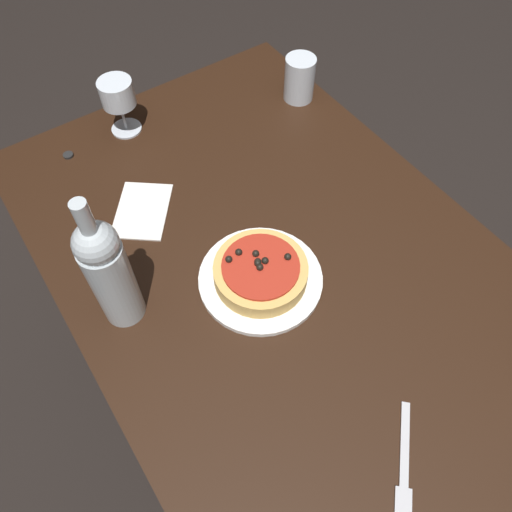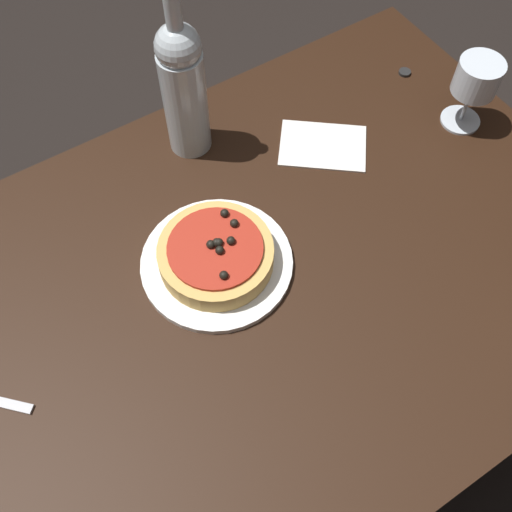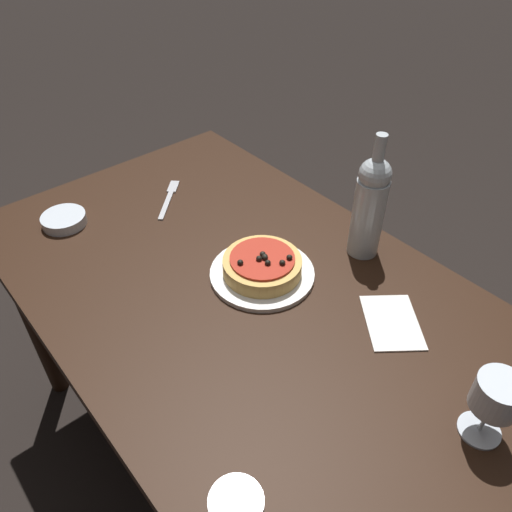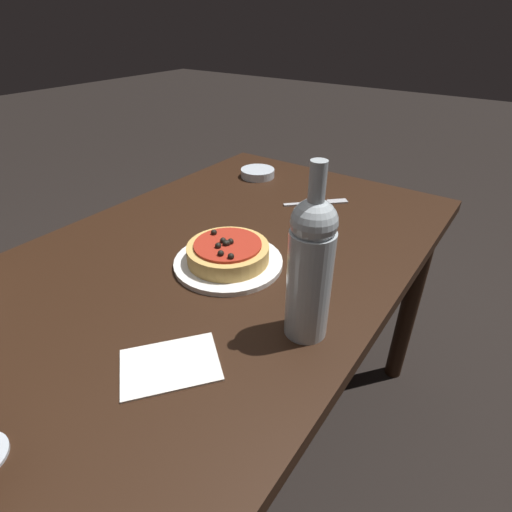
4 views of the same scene
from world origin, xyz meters
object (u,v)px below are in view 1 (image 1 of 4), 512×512
Objects in this scene: dining_table at (287,294)px; dinner_plate at (260,279)px; bottle_cap at (68,155)px; wine_glass at (118,96)px; wine_bottle at (109,272)px; water_cup at (299,79)px; pizza at (261,272)px; fork at (404,471)px.

dinner_plate is at bearing -104.43° from dining_table.
dinner_plate reaches higher than bottle_cap.
wine_glass is 0.51m from wine_bottle.
water_cup is 4.72× the size of bottle_cap.
pizza is 1.21× the size of fork.
fork is (0.97, 0.01, -0.10)m from wine_glass.
wine_bottle is at bearing -8.79° from bottle_cap.
dinner_plate is (-0.02, -0.06, 0.10)m from dining_table.
wine_glass is 0.44× the size of wine_bottle.
dining_table is 4.25× the size of wine_bottle.
dinner_plate is 2.18× the size of water_cup.
wine_glass is (-0.55, -0.02, 0.10)m from dinner_plate.
water_cup is at bearing 135.43° from dinner_plate.
pizza reaches higher than bottle_cap.
dinner_plate is at bearing 2.55° from wine_glass.
dinner_plate is 1.62× the size of fork.
pizza is 0.29m from wine_bottle.
water_cup is 0.60m from bottle_cap.
dining_table is at bearing 75.57° from dinner_plate.
water_cup is (-0.42, 0.34, 0.15)m from dining_table.
water_cup reaches higher than pizza.
fork is at bearing -26.59° from water_cup.
water_cup is at bearing 115.83° from wine_bottle.
wine_bottle is 2.79× the size of water_cup.
wine_glass reaches higher than bottle_cap.
wine_glass reaches higher than pizza.
wine_bottle is at bearing -109.96° from fork.
water_cup is (-0.41, 0.40, 0.05)m from dinner_plate.
water_cup reaches higher than dinner_plate.
bottle_cap reaches higher than dining_table.
pizza is at bearing 69.89° from wine_bottle.
bottle_cap is (-0.54, -0.18, -0.00)m from dinner_plate.
dinner_plate is 0.57m from bottle_cap.
bottle_cap is (-0.96, -0.17, 0.00)m from fork.
water_cup is at bearing 71.60° from wine_glass.
fork is at bearing 24.79° from wine_bottle.
wine_glass is 1.23× the size of water_cup.
dinner_plate is 0.42m from fork.
wine_bottle reaches higher than pizza.
fork is at bearing 0.65° from wine_glass.
pizza is 1.32× the size of wine_glass.
pizza is at bearing -104.62° from dining_table.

